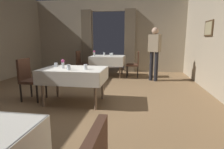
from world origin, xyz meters
name	(u,v)px	position (x,y,z in m)	size (l,w,h in m)	color
ground	(75,102)	(0.00, 0.00, 0.00)	(10.08, 10.08, 0.00)	olive
wall_back	(109,35)	(0.00, 4.18, 1.52)	(6.40, 0.27, 3.00)	tan
dining_table_mid	(74,73)	(0.00, -0.04, 0.65)	(1.32, 0.89, 0.75)	#7A604C
dining_table_far	(108,59)	(0.19, 2.94, 0.64)	(1.22, 0.96, 0.75)	#7A604C
chair_mid_left	(29,77)	(-1.04, -0.02, 0.52)	(0.44, 0.44, 0.93)	black
chair_far_left	(81,62)	(-0.80, 2.87, 0.52)	(0.44, 0.44, 0.93)	black
chair_far_right	(135,63)	(1.18, 2.94, 0.52)	(0.44, 0.44, 0.93)	black
flower_vase_mid	(63,63)	(-0.21, -0.07, 0.85)	(0.07, 0.07, 0.19)	silver
glass_mid_b	(86,67)	(0.30, -0.15, 0.80)	(0.07, 0.07, 0.10)	silver
glass_mid_c	(56,65)	(-0.44, 0.06, 0.80)	(0.07, 0.07, 0.09)	silver
glass_mid_d	(69,67)	(0.00, -0.29, 0.81)	(0.07, 0.07, 0.11)	silver
flower_vase_far	(94,53)	(-0.26, 2.71, 0.86)	(0.07, 0.07, 0.21)	silver
glass_far_b	(104,54)	(0.01, 3.20, 0.81)	(0.06, 0.06, 0.11)	silver
glass_far_c	(112,54)	(0.30, 3.28, 0.80)	(0.07, 0.07, 0.09)	silver
glass_far_d	(111,54)	(0.29, 2.99, 0.80)	(0.07, 0.07, 0.10)	silver
person_waiter_by_doorway	(154,50)	(1.82, 2.41, 1.02)	(0.42, 0.38, 1.72)	black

